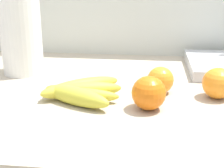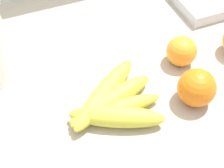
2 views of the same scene
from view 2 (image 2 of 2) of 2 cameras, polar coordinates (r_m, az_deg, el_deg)
The scene contains 4 objects.
wall_back at distance 1.17m, azimuth -6.29°, elevation 6.89°, with size 2.21×0.06×1.30m, color silver.
banana_bunch at distance 0.66m, azimuth -0.07°, elevation -3.43°, with size 0.20×0.20×0.04m.
orange_back_left at distance 0.75m, azimuth 11.86°, elevation 5.57°, with size 0.07×0.07×0.07m, color orange.
orange_center at distance 0.68m, azimuth 14.35°, elevation -0.63°, with size 0.08×0.08×0.08m, color orange.
Camera 2 is at (-0.21, -0.45, 1.43)m, focal length 53.21 mm.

